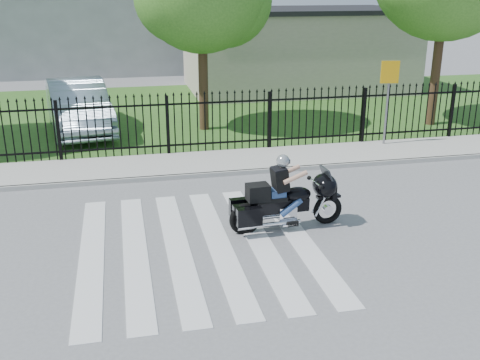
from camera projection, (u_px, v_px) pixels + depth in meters
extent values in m
plane|color=slate|center=(199.00, 246.00, 10.80)|extent=(120.00, 120.00, 0.00)
cube|color=#ADAAA3|center=(172.00, 165.00, 15.39)|extent=(40.00, 2.00, 0.12)
cube|color=#ADAAA3|center=(176.00, 177.00, 14.46)|extent=(40.00, 0.12, 0.12)
cube|color=#2E551D|center=(155.00, 113.00, 21.86)|extent=(40.00, 12.00, 0.02)
cube|color=black|center=(169.00, 145.00, 16.21)|extent=(26.00, 0.04, 0.05)
cube|color=black|center=(167.00, 104.00, 15.81)|extent=(26.00, 0.04, 0.05)
cylinder|color=#382316|center=(203.00, 69.00, 18.70)|extent=(0.32, 0.32, 4.16)
cylinder|color=#382316|center=(437.00, 56.00, 19.27)|extent=(0.32, 0.32, 4.80)
cube|color=#BEB19E|center=(297.00, 51.00, 26.36)|extent=(10.00, 6.00, 3.50)
cube|color=black|center=(298.00, 10.00, 25.75)|extent=(10.20, 6.20, 0.20)
torus|color=black|center=(328.00, 210.00, 11.75)|extent=(0.64, 0.16, 0.64)
torus|color=black|center=(245.00, 219.00, 11.28)|extent=(0.68, 0.18, 0.67)
cube|color=black|center=(280.00, 206.00, 11.40)|extent=(1.21, 0.30, 0.28)
ellipsoid|color=black|center=(297.00, 194.00, 11.43)|extent=(0.59, 0.40, 0.30)
cube|color=black|center=(272.00, 199.00, 11.30)|extent=(0.62, 0.33, 0.09)
cube|color=silver|center=(286.00, 212.00, 11.49)|extent=(0.39, 0.30, 0.28)
ellipsoid|color=black|center=(325.00, 186.00, 11.54)|extent=(0.54, 0.69, 0.50)
cube|color=black|center=(258.00, 192.00, 11.17)|extent=(0.46, 0.38, 0.33)
cube|color=navy|center=(277.00, 193.00, 11.29)|extent=(0.33, 0.30, 0.17)
sphere|color=#9B9FA3|center=(283.00, 161.00, 11.10)|extent=(0.27, 0.27, 0.27)
imported|color=#99AEC0|center=(78.00, 106.00, 18.83)|extent=(2.61, 5.42, 1.71)
cylinder|color=slate|center=(387.00, 105.00, 16.85)|extent=(0.07, 0.07, 2.41)
cube|color=#D6970B|center=(390.00, 72.00, 16.50)|extent=(0.55, 0.11, 0.66)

